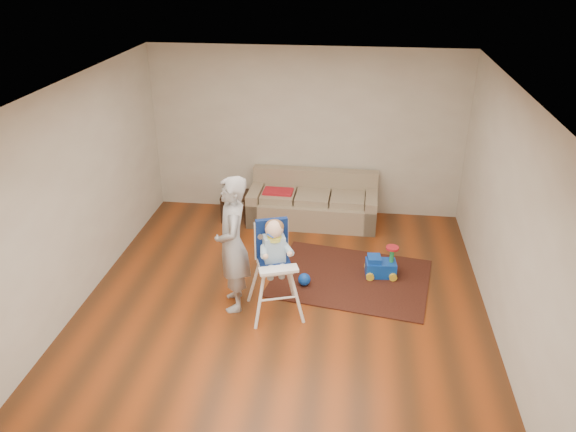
# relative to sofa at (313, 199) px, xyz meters

# --- Properties ---
(ground) EXTENTS (5.50, 5.50, 0.00)m
(ground) POSITION_rel_sofa_xyz_m (-0.16, -2.30, -0.39)
(ground) COLOR #4D2914
(ground) RESTS_ON ground
(room_envelope) EXTENTS (5.04, 5.52, 2.72)m
(room_envelope) POSITION_rel_sofa_xyz_m (-0.16, -1.77, 1.48)
(room_envelope) COLOR beige
(room_envelope) RESTS_ON ground
(sofa) EXTENTS (2.05, 0.88, 0.78)m
(sofa) POSITION_rel_sofa_xyz_m (0.00, 0.00, 0.00)
(sofa) COLOR gray
(sofa) RESTS_ON ground
(side_table) EXTENTS (0.44, 0.44, 0.44)m
(side_table) POSITION_rel_sofa_xyz_m (-1.23, -0.04, -0.17)
(side_table) COLOR black
(side_table) RESTS_ON ground
(area_rug) EXTENTS (2.26, 1.84, 0.02)m
(area_rug) POSITION_rel_sofa_xyz_m (0.66, -1.67, -0.38)
(area_rug) COLOR black
(area_rug) RESTS_ON ground
(ride_on_toy) EXTENTS (0.43, 0.32, 0.44)m
(ride_on_toy) POSITION_rel_sofa_xyz_m (1.06, -1.55, -0.16)
(ride_on_toy) COLOR blue
(ride_on_toy) RESTS_ON area_rug
(toy_ball) EXTENTS (0.17, 0.17, 0.17)m
(toy_ball) POSITION_rel_sofa_xyz_m (0.06, -1.92, -0.29)
(toy_ball) COLOR blue
(toy_ball) RESTS_ON area_rug
(high_chair) EXTENTS (0.74, 0.74, 1.25)m
(high_chair) POSITION_rel_sofa_xyz_m (-0.24, -2.53, 0.21)
(high_chair) COLOR white
(high_chair) RESTS_ON ground
(adult) EXTENTS (0.55, 0.71, 1.71)m
(adult) POSITION_rel_sofa_xyz_m (-0.76, -2.45, 0.46)
(adult) COLOR #9C9C9F
(adult) RESTS_ON ground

